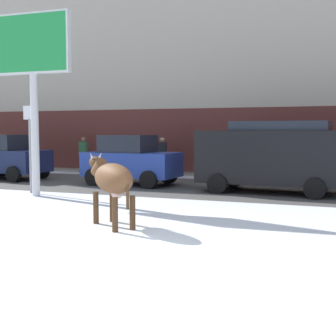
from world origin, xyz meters
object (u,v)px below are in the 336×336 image
car_navy_hatchback (6,157)px  street_sign (30,142)px  cow_brown (112,179)px  car_black_van (272,155)px  pedestrian_near_billboard (84,155)px  pedestrian_by_cars (162,157)px  billboard (33,55)px  car_blue_hatchback (131,160)px

car_navy_hatchback → street_sign: street_sign is taller
cow_brown → car_black_van: 6.91m
car_black_van → pedestrian_near_billboard: (-9.01, 3.38, -0.36)m
car_black_van → pedestrian_by_cars: car_black_van is taller
billboard → car_blue_hatchback: bearing=68.0°
car_blue_hatchback → car_black_van: bearing=-4.8°
car_navy_hatchback → car_blue_hatchback: bearing=-0.4°
pedestrian_by_cars → street_sign: street_sign is taller
street_sign → billboard: bearing=-42.6°
cow_brown → car_blue_hatchback: (-2.77, 6.90, -0.07)m
billboard → car_black_van: bearing=26.0°
billboard → pedestrian_by_cars: 7.67m
car_blue_hatchback → pedestrian_near_billboard: size_ratio=2.08×
cow_brown → street_sign: bearing=142.6°
car_blue_hatchback → car_black_van: 5.26m
car_black_van → pedestrian_near_billboard: 9.63m
billboard → car_black_van: (6.74, 3.28, -3.07)m
car_black_van → pedestrian_by_cars: bearing=146.5°
car_navy_hatchback → car_blue_hatchback: 5.76m
pedestrian_near_billboard → pedestrian_by_cars: size_ratio=1.00×
cow_brown → billboard: 6.28m
cow_brown → car_blue_hatchback: car_blue_hatchback is taller
car_blue_hatchback → street_sign: bearing=-123.4°
car_navy_hatchback → street_sign: (3.66, -3.22, 0.74)m
billboard → street_sign: billboard is taller
street_sign → pedestrian_near_billboard: bearing=105.4°
car_blue_hatchback → pedestrian_near_billboard: bearing=142.2°
cow_brown → car_blue_hatchback: bearing=111.9°
car_navy_hatchback → pedestrian_by_cars: (5.88, 2.90, -0.05)m
billboard → pedestrian_by_cars: bearing=76.2°
car_blue_hatchback → cow_brown: bearing=-68.1°
car_black_van → cow_brown: bearing=-110.9°
pedestrian_by_cars → car_navy_hatchback: bearing=-153.8°
cow_brown → pedestrian_near_billboard: 11.82m
car_blue_hatchback → pedestrian_by_cars: bearing=87.5°
car_navy_hatchback → pedestrian_by_cars: size_ratio=2.08×
car_blue_hatchback → pedestrian_by_cars: size_ratio=2.08×
car_navy_hatchback → car_black_van: 11.01m
billboard → cow_brown: bearing=-36.6°
pedestrian_by_cars → pedestrian_near_billboard: bearing=180.0°
pedestrian_near_billboard → street_sign: (1.68, -6.11, 0.79)m
car_navy_hatchback → car_black_van: size_ratio=0.76×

